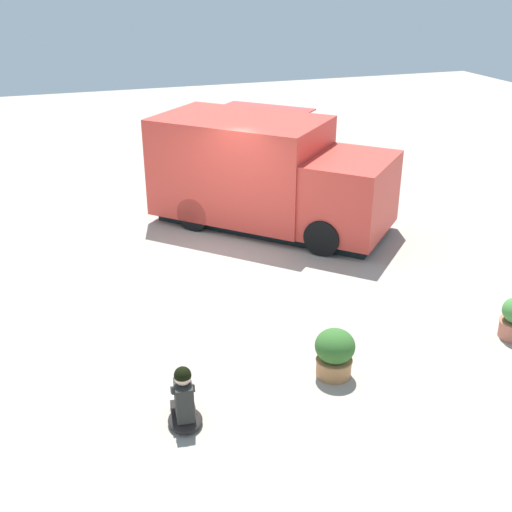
{
  "coord_description": "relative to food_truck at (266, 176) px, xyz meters",
  "views": [
    {
      "loc": [
        -2.63,
        -10.81,
        5.31
      ],
      "look_at": [
        0.27,
        -2.19,
        1.13
      ],
      "focal_mm": 44.29,
      "sensor_mm": 36.0,
      "label": 1
    }
  ],
  "objects": [
    {
      "name": "food_truck",
      "position": [
        0.0,
        0.0,
        0.0
      ],
      "size": [
        5.21,
        5.2,
        2.35
      ],
      "color": "#D94034",
      "rests_on": "ground_plane"
    },
    {
      "name": "person_customer",
      "position": [
        -3.26,
        -6.16,
        -0.78
      ],
      "size": [
        0.49,
        0.77,
        0.86
      ],
      "color": "black",
      "rests_on": "ground_plane"
    },
    {
      "name": "ground_plane",
      "position": [
        -1.82,
        -1.75,
        -1.12
      ],
      "size": [
        40.0,
        40.0,
        0.0
      ],
      "primitive_type": "plane",
      "color": "#A89C8D"
    },
    {
      "name": "planter_flowering_side",
      "position": [
        -1.02,
        -5.82,
        -0.74
      ],
      "size": [
        0.57,
        0.57,
        0.72
      ],
      "color": "#B17848",
      "rests_on": "ground_plane"
    }
  ]
}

